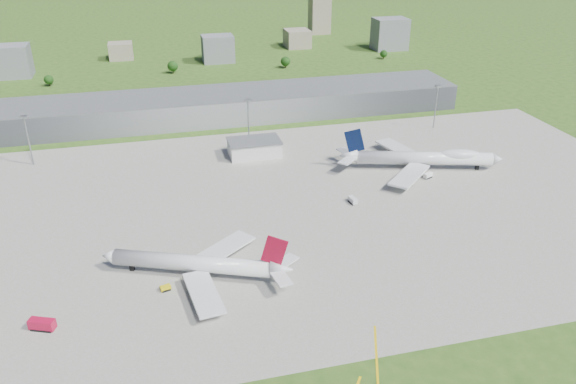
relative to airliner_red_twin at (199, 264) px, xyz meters
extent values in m
plane|color=#2C5319|center=(29.49, 152.35, -4.98)|extent=(1400.00, 1400.00, 0.00)
cube|color=gray|center=(39.49, 42.35, -4.94)|extent=(360.00, 190.00, 0.08)
cube|color=gray|center=(29.49, 167.35, 2.52)|extent=(300.00, 42.00, 15.00)
cube|color=silver|center=(39.49, 102.35, -0.98)|extent=(26.00, 16.00, 8.00)
cylinder|color=gray|center=(-70.51, 117.35, 7.52)|extent=(0.70, 0.70, 25.00)
cube|color=gray|center=(-70.51, 117.35, 20.32)|extent=(3.50, 2.00, 1.20)
cylinder|color=gray|center=(39.49, 117.35, 7.52)|extent=(0.70, 0.70, 25.00)
cube|color=gray|center=(39.49, 117.35, 20.32)|extent=(3.50, 2.00, 1.20)
cylinder|color=gray|center=(149.49, 117.35, 7.52)|extent=(0.70, 0.70, 25.00)
cube|color=gray|center=(149.49, 117.35, 20.32)|extent=(3.50, 2.00, 1.20)
cylinder|color=silver|center=(-2.40, 0.99, 0.28)|extent=(53.46, 26.53, 5.74)
cone|color=silver|center=(-30.24, 12.52, 0.28)|extent=(6.62, 7.13, 5.74)
cone|color=silver|center=(26.77, -11.08, 1.05)|extent=(9.27, 8.23, 5.74)
cube|color=maroon|center=(-4.17, 1.72, -1.50)|extent=(42.94, 19.58, 1.24)
cube|color=silver|center=(-0.10, -14.72, -1.44)|extent=(11.78, 25.78, 0.86)
cube|color=silver|center=(10.33, 10.48, -1.44)|extent=(24.97, 21.97, 0.86)
cube|color=maroon|center=(24.56, -10.17, 7.94)|extent=(8.99, 4.09, 11.56)
cylinder|color=#38383D|center=(-0.88, -10.51, -3.26)|extent=(6.03, 4.84, 3.06)
cylinder|color=#38383D|center=(6.80, 8.05, -3.26)|extent=(6.03, 4.84, 3.06)
cube|color=black|center=(1.26, -5.18, -3.78)|extent=(1.85, 1.65, 2.39)
cube|color=black|center=(4.55, 2.77, -3.78)|extent=(1.85, 1.65, 2.39)
cube|color=black|center=(-22.73, 9.41, -3.78)|extent=(1.85, 1.65, 2.39)
cylinder|color=silver|center=(116.89, 64.91, 0.84)|extent=(64.90, 24.44, 6.56)
cone|color=silver|center=(150.98, 55.12, 0.84)|extent=(6.90, 7.77, 6.56)
cone|color=silver|center=(81.28, 75.15, 1.69)|extent=(9.95, 8.65, 6.56)
cube|color=navy|center=(118.93, 64.33, -1.19)|extent=(52.47, 17.45, 1.38)
ellipsoid|color=silver|center=(133.30, 60.20, 2.81)|extent=(22.00, 12.11, 5.91)
cube|color=silver|center=(112.20, 82.98, -1.06)|extent=(16.38, 30.96, 0.95)
cube|color=silver|center=(103.32, 52.09, -1.06)|extent=(27.87, 27.36, 0.95)
cube|color=black|center=(83.83, 74.42, 9.42)|extent=(10.28, 3.42, 12.79)
cylinder|color=#38383D|center=(114.24, 75.59, -3.07)|extent=(6.53, 4.86, 3.39)
cylinder|color=#38383D|center=(111.29, 87.45, -3.07)|extent=(6.53, 4.86, 3.39)
cylinder|color=#38383D|center=(108.98, 57.28, -3.07)|extent=(6.53, 4.86, 3.39)
cylinder|color=#38383D|center=(100.18, 48.79, -3.07)|extent=(6.53, 4.86, 3.39)
cube|color=black|center=(112.11, 71.25, -3.66)|extent=(1.98, 1.69, 2.65)
cube|color=black|center=(109.47, 62.09, -3.66)|extent=(1.98, 1.69, 2.65)
cube|color=black|center=(142.33, 57.60, -3.66)|extent=(1.98, 1.69, 2.65)
cube|color=#B20C32|center=(-49.17, -16.28, -2.98)|extent=(8.40, 5.74, 3.15)
cube|color=black|center=(-49.17, -16.28, -4.55)|extent=(7.36, 5.42, 0.70)
cube|color=yellow|center=(-11.93, -5.41, -3.85)|extent=(3.90, 2.87, 1.39)
cube|color=black|center=(-11.93, -5.41, -4.55)|extent=(3.42, 2.83, 0.70)
cube|color=silver|center=(70.69, 38.84, -3.40)|extent=(3.01, 5.50, 2.30)
cube|color=black|center=(70.69, 38.84, -4.55)|extent=(3.01, 4.74, 0.70)
cube|color=white|center=(114.49, 54.67, -3.50)|extent=(5.19, 3.95, 2.09)
cube|color=black|center=(114.49, 54.67, -4.55)|extent=(4.59, 3.75, 0.70)
cube|color=slate|center=(-110.51, 302.35, 7.02)|extent=(28.00, 22.00, 24.00)
cube|color=gray|center=(-30.51, 342.35, 2.02)|extent=(20.00, 18.00, 14.00)
cube|color=slate|center=(49.49, 312.35, 6.02)|extent=(26.00, 20.00, 22.00)
cube|color=gray|center=(129.49, 352.35, 3.02)|extent=(22.00, 24.00, 16.00)
cube|color=slate|center=(209.49, 322.35, 9.02)|extent=(30.00, 22.00, 28.00)
cube|color=gray|center=(169.49, 412.35, 13.02)|extent=(20.00, 18.00, 36.00)
cylinder|color=#382314|center=(-80.51, 267.35, -3.48)|extent=(0.70, 0.70, 3.00)
sphere|color=black|center=(-80.51, 267.35, -0.10)|extent=(6.75, 6.75, 6.75)
cylinder|color=#382314|center=(9.49, 282.35, -3.18)|extent=(0.70, 0.70, 3.60)
sphere|color=black|center=(9.49, 282.35, 0.87)|extent=(8.10, 8.10, 8.10)
cylinder|color=#382314|center=(99.49, 277.35, -3.28)|extent=(0.70, 0.70, 3.40)
sphere|color=black|center=(99.49, 277.35, 0.55)|extent=(7.65, 7.65, 7.65)
cylinder|color=#382314|center=(189.49, 287.35, -3.58)|extent=(0.70, 0.70, 2.80)
sphere|color=black|center=(189.49, 287.35, -0.43)|extent=(6.30, 6.30, 6.30)
camera|label=1|loc=(-9.67, -164.43, 108.47)|focal=35.00mm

